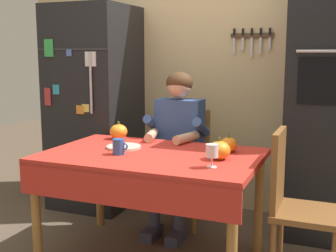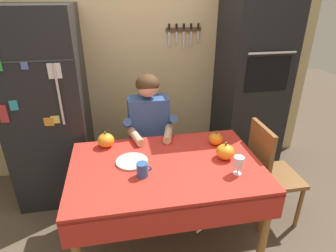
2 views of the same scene
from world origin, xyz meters
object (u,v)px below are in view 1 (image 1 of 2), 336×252
object	(u,v)px
pumpkin_small	(119,132)
serving_tray	(124,147)
seated_person	(177,137)
pumpkin_large	(228,145)
chair_behind_person	(185,160)
coffee_mug	(119,147)
wall_oven	(330,99)
pumpkin_medium	(219,150)
chair_right_side	(294,199)
refrigerator	(95,107)
dining_table	(150,166)
wine_glass	(212,152)

from	to	relation	value
pumpkin_small	serving_tray	size ratio (longest dim) A/B	0.57
seated_person	pumpkin_large	size ratio (longest dim) A/B	10.32
chair_behind_person	coffee_mug	bearing A→B (deg)	-98.72
wall_oven	pumpkin_medium	xyz separation A→B (m)	(-0.60, -0.90, -0.25)
pumpkin_medium	pumpkin_small	distance (m)	0.95
wall_oven	chair_right_side	bearing A→B (deg)	-100.52
chair_behind_person	coffee_mug	size ratio (longest dim) A/B	8.81
refrigerator	chair_right_side	distance (m)	2.04
dining_table	chair_right_side	xyz separation A→B (m)	(0.90, 0.12, -0.14)
refrigerator	pumpkin_medium	distance (m)	1.65
serving_tray	pumpkin_medium	bearing A→B (deg)	-5.73
pumpkin_small	pumpkin_medium	bearing A→B (deg)	-21.35
chair_behind_person	wine_glass	xyz separation A→B (m)	(0.52, -0.98, 0.32)
refrigerator	seated_person	distance (m)	0.96
dining_table	coffee_mug	bearing A→B (deg)	-154.28
chair_behind_person	wine_glass	size ratio (longest dim) A/B	6.81
coffee_mug	wall_oven	bearing A→B (deg)	39.35
chair_behind_person	seated_person	distance (m)	0.29
coffee_mug	wine_glass	bearing A→B (deg)	-8.27
wine_glass	seated_person	bearing A→B (deg)	123.26
chair_right_side	serving_tray	bearing A→B (deg)	-178.78
pumpkin_large	serving_tray	distance (m)	0.72
refrigerator	serving_tray	size ratio (longest dim) A/B	7.59
coffee_mug	pumpkin_large	world-z (taller)	pumpkin_large
chair_behind_person	refrigerator	bearing A→B (deg)	174.27
pumpkin_small	chair_behind_person	bearing A→B (deg)	47.57
dining_table	serving_tray	distance (m)	0.28
chair_behind_person	wall_oven	bearing A→B (deg)	6.76
chair_behind_person	seated_person	bearing A→B (deg)	-90.00
refrigerator	coffee_mug	world-z (taller)	refrigerator
serving_tray	pumpkin_small	bearing A→B (deg)	124.36
dining_table	seated_person	world-z (taller)	seated_person
wall_oven	pumpkin_large	distance (m)	0.94
pumpkin_small	serving_tray	distance (m)	0.34
chair_behind_person	chair_right_side	world-z (taller)	same
refrigerator	wine_glass	xyz separation A→B (m)	(1.42, -1.07, -0.07)
pumpkin_large	serving_tray	xyz separation A→B (m)	(-0.70, -0.15, -0.04)
dining_table	pumpkin_large	bearing A→B (deg)	28.29
coffee_mug	pumpkin_small	distance (m)	0.52
seated_person	pumpkin_medium	size ratio (longest dim) A/B	9.02
dining_table	pumpkin_large	size ratio (longest dim) A/B	11.60
chair_right_side	pumpkin_large	size ratio (longest dim) A/B	7.71
refrigerator	pumpkin_large	size ratio (longest dim) A/B	14.91
seated_person	pumpkin_large	bearing A→B (deg)	-35.45
refrigerator	pumpkin_medium	size ratio (longest dim) A/B	13.04
seated_person	pumpkin_large	distance (m)	0.62
chair_right_side	wine_glass	xyz separation A→B (m)	(-0.43, -0.30, 0.32)
chair_behind_person	serving_tray	bearing A→B (deg)	-105.70
chair_behind_person	pumpkin_medium	distance (m)	0.96
pumpkin_medium	pumpkin_large	bearing A→B (deg)	89.49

